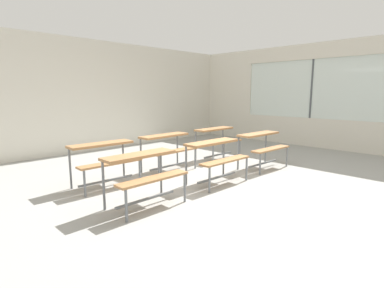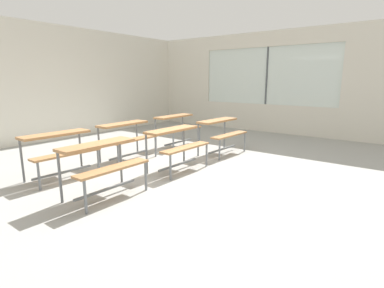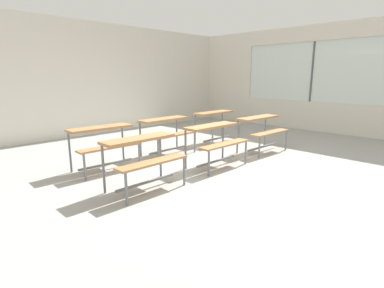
{
  "view_description": "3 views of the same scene",
  "coord_description": "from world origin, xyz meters",
  "views": [
    {
      "loc": [
        -3.8,
        -3.3,
        1.6
      ],
      "look_at": [
        0.17,
        0.66,
        0.63
      ],
      "focal_mm": 28.0,
      "sensor_mm": 36.0,
      "label": 1
    },
    {
      "loc": [
        -3.8,
        -3.3,
        1.6
      ],
      "look_at": [
        0.54,
        -0.02,
        0.42
      ],
      "focal_mm": 28.0,
      "sensor_mm": 36.0,
      "label": 2
    },
    {
      "loc": [
        -3.8,
        -3.3,
        1.6
      ],
      "look_at": [
        -0.61,
        -0.14,
        0.57
      ],
      "focal_mm": 28.0,
      "sensor_mm": 36.0,
      "label": 3
    }
  ],
  "objects": [
    {
      "name": "ground",
      "position": [
        0.0,
        0.0,
        -0.03
      ],
      "size": [
        10.0,
        9.0,
        0.05
      ],
      "primitive_type": "cube",
      "color": "#9E9E99"
    },
    {
      "name": "desk_bench_r1c1",
      "position": [
        0.13,
        1.31,
        0.56
      ],
      "size": [
        1.11,
        0.61,
        0.74
      ],
      "rotation": [
        0.0,
        0.0,
        0.02
      ],
      "color": "#A87547",
      "rests_on": "ground"
    },
    {
      "name": "desk_bench_r0c0",
      "position": [
        -1.38,
        0.06,
        0.56
      ],
      "size": [
        1.1,
        0.6,
        0.74
      ],
      "rotation": [
        0.0,
        0.0,
        -0.01
      ],
      "color": "#A87547",
      "rests_on": "ground"
    },
    {
      "name": "desk_bench_r1c0",
      "position": [
        -1.31,
        1.28,
        0.56
      ],
      "size": [
        1.12,
        0.63,
        0.74
      ],
      "rotation": [
        0.0,
        0.0,
        -0.04
      ],
      "color": "#A87547",
      "rests_on": "ground"
    },
    {
      "name": "wall_back",
      "position": [
        0.0,
        4.5,
        1.5
      ],
      "size": [
        10.0,
        0.12,
        3.0
      ],
      "primitive_type": "cube",
      "color": "silver",
      "rests_on": "ground"
    },
    {
      "name": "desk_bench_r1c2",
      "position": [
        1.72,
        1.32,
        0.56
      ],
      "size": [
        1.11,
        0.6,
        0.74
      ],
      "rotation": [
        0.0,
        0.0,
        -0.01
      ],
      "color": "#A87547",
      "rests_on": "ground"
    },
    {
      "name": "wall_right",
      "position": [
        5.0,
        -0.13,
        1.45
      ],
      "size": [
        0.12,
        9.0,
        3.0
      ],
      "color": "silver",
      "rests_on": "ground"
    },
    {
      "name": "desk_bench_r0c1",
      "position": [
        0.18,
        0.06,
        0.56
      ],
      "size": [
        1.11,
        0.61,
        0.74
      ],
      "rotation": [
        0.0,
        0.0,
        -0.02
      ],
      "color": "#A87547",
      "rests_on": "ground"
    },
    {
      "name": "desk_bench_r0c2",
      "position": [
        1.7,
        0.06,
        0.56
      ],
      "size": [
        1.13,
        0.64,
        0.74
      ],
      "rotation": [
        0.0,
        0.0,
        -0.05
      ],
      "color": "#A87547",
      "rests_on": "ground"
    }
  ]
}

